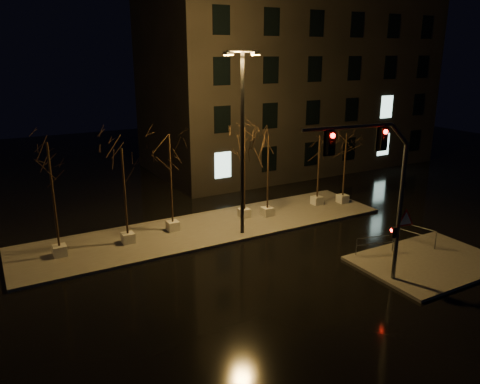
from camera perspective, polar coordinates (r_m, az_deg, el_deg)
ground at (r=22.96m, az=2.87°, el=-9.33°), size 90.00×90.00×0.00m
median at (r=27.76m, az=-3.74°, el=-4.43°), size 22.00×5.00×0.15m
sidewalk_corner at (r=25.27m, az=22.02°, el=-7.89°), size 7.00×5.00×0.15m
building at (r=43.46m, az=6.14°, el=13.24°), size 25.00×12.00×15.00m
tree_0 at (r=24.24m, az=-22.16°, el=2.66°), size 1.80×1.80×6.00m
tree_1 at (r=24.96m, az=-14.08°, el=2.62°), size 1.80×1.80×5.35m
tree_2 at (r=26.20m, az=-8.55°, el=4.29°), size 1.80×1.80×5.76m
tree_3 at (r=28.13m, az=0.55°, el=5.36°), size 1.80×1.80×5.77m
tree_4 at (r=28.52m, az=3.46°, el=4.61°), size 1.80×1.80×5.21m
tree_5 at (r=31.22m, az=9.65°, el=4.94°), size 1.80×1.80×4.84m
tree_6 at (r=31.93m, az=12.77°, el=5.11°), size 1.80×1.80×4.90m
traffic_signal_mast at (r=20.50m, az=16.79°, el=1.24°), size 5.82×0.92×7.17m
streetlight_main at (r=25.29m, az=0.29°, el=7.27°), size 2.47×0.95×10.01m
guard_rail_a at (r=24.99m, az=16.14°, el=-5.90°), size 2.05×0.58×0.92m
guard_rail_b at (r=26.89m, az=20.81°, el=-4.63°), size 0.51×2.04×0.99m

